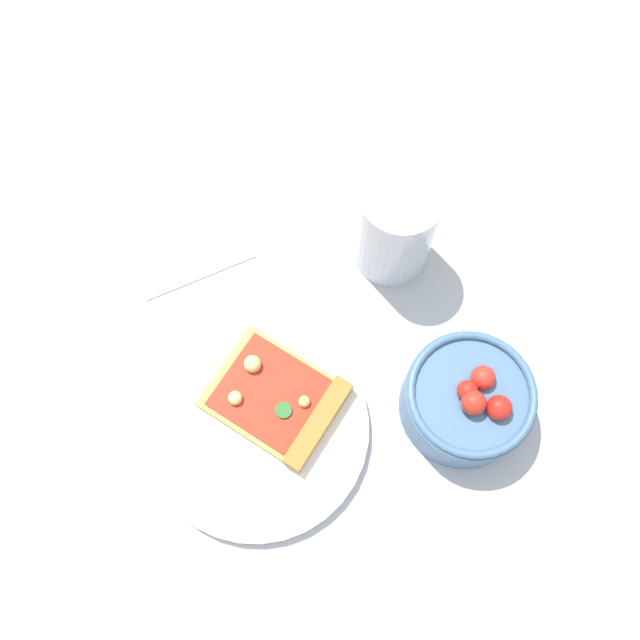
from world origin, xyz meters
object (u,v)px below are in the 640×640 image
(plate, at_px, (253,430))
(salad_bowl, at_px, (466,400))
(soda_glass, at_px, (395,229))
(paper_napkin, at_px, (184,239))
(pizza_slice_main, at_px, (281,401))

(plate, distance_m, salad_bowl, 0.22)
(soda_glass, distance_m, paper_napkin, 0.24)
(soda_glass, bearing_deg, pizza_slice_main, 30.12)
(soda_glass, xyz_separation_m, paper_napkin, (0.20, -0.12, -0.06))
(pizza_slice_main, height_order, paper_napkin, pizza_slice_main)
(salad_bowl, xyz_separation_m, paper_napkin, (0.19, -0.31, -0.03))
(pizza_slice_main, distance_m, salad_bowl, 0.19)
(pizza_slice_main, bearing_deg, plate, 17.83)
(pizza_slice_main, bearing_deg, paper_napkin, -84.88)
(plate, height_order, paper_napkin, plate)
(pizza_slice_main, distance_m, paper_napkin, 0.22)
(salad_bowl, xyz_separation_m, soda_glass, (-0.02, -0.19, 0.03))
(salad_bowl, distance_m, paper_napkin, 0.36)
(pizza_slice_main, xyz_separation_m, salad_bowl, (-0.17, 0.08, 0.01))
(plate, height_order, pizza_slice_main, pizza_slice_main)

